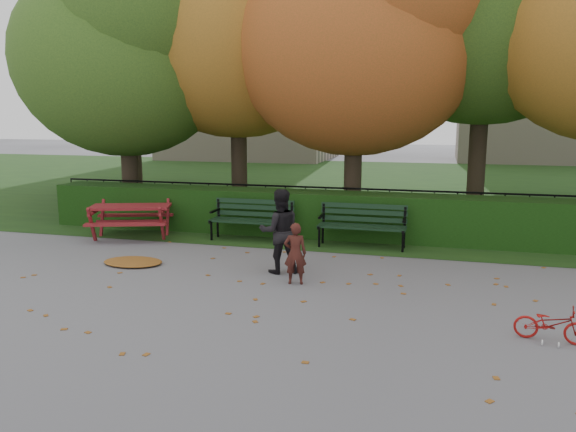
% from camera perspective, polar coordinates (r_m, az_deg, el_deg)
% --- Properties ---
extents(ground, '(90.00, 90.00, 0.00)m').
position_cam_1_polar(ground, '(8.55, -3.35, -8.23)').
color(ground, slate).
rests_on(ground, ground).
extents(grass_strip, '(90.00, 90.00, 0.00)m').
position_cam_1_polar(grass_strip, '(22.00, 8.33, 3.11)').
color(grass_strip, '#193614').
rests_on(grass_strip, ground).
extents(building_left, '(10.00, 7.00, 15.00)m').
position_cam_1_polar(building_left, '(35.94, -3.95, 17.92)').
color(building_left, '#B7A88E').
rests_on(building_left, ground).
extents(building_right, '(9.00, 6.00, 12.00)m').
position_cam_1_polar(building_right, '(36.23, 24.56, 14.60)').
color(building_right, '#B7A88E').
rests_on(building_right, ground).
extents(hedge, '(13.00, 0.90, 1.00)m').
position_cam_1_polar(hedge, '(12.65, 3.12, 0.20)').
color(hedge, black).
rests_on(hedge, ground).
extents(iron_fence, '(14.00, 0.04, 1.02)m').
position_cam_1_polar(iron_fence, '(13.41, 3.84, 0.93)').
color(iron_fence, black).
rests_on(iron_fence, ground).
extents(tree_a, '(5.88, 5.60, 7.48)m').
position_cam_1_polar(tree_a, '(15.48, -15.79, 16.62)').
color(tree_a, '#30241B').
rests_on(tree_a, ground).
extents(tree_b, '(6.72, 6.40, 8.79)m').
position_cam_1_polar(tree_b, '(15.51, -4.26, 20.25)').
color(tree_b, '#30241B').
rests_on(tree_b, ground).
extents(tree_c, '(6.30, 6.00, 8.00)m').
position_cam_1_polar(tree_c, '(13.91, 8.20, 18.92)').
color(tree_c, '#30241B').
rests_on(tree_c, ground).
extents(tree_f, '(6.93, 6.60, 9.19)m').
position_cam_1_polar(tree_f, '(19.74, -15.35, 18.62)').
color(tree_f, '#30241B').
rests_on(tree_f, ground).
extents(bench_left, '(1.80, 0.57, 0.88)m').
position_cam_1_polar(bench_left, '(12.23, -3.64, -0.06)').
color(bench_left, black).
rests_on(bench_left, ground).
extents(bench_right, '(1.80, 0.57, 0.88)m').
position_cam_1_polar(bench_right, '(11.68, 7.57, -0.62)').
color(bench_right, black).
rests_on(bench_right, ground).
extents(picnic_table, '(2.06, 1.85, 0.83)m').
position_cam_1_polar(picnic_table, '(12.89, -15.68, 0.32)').
color(picnic_table, maroon).
rests_on(picnic_table, ground).
extents(leaf_pile, '(1.34, 1.16, 0.08)m').
position_cam_1_polar(leaf_pile, '(10.75, -15.47, -4.50)').
color(leaf_pile, maroon).
rests_on(leaf_pile, ground).
extents(leaf_scatter, '(9.00, 5.70, 0.01)m').
position_cam_1_polar(leaf_scatter, '(8.82, -2.72, -7.60)').
color(leaf_scatter, maroon).
rests_on(leaf_scatter, ground).
extents(child, '(0.41, 0.32, 1.01)m').
position_cam_1_polar(child, '(9.05, 0.74, -3.82)').
color(child, '#411A15').
rests_on(child, ground).
extents(adult, '(0.87, 0.79, 1.46)m').
position_cam_1_polar(adult, '(9.66, -0.85, -1.55)').
color(adult, black).
rests_on(adult, ground).
extents(bicycle, '(0.88, 0.42, 0.44)m').
position_cam_1_polar(bicycle, '(7.59, 25.19, -9.89)').
color(bicycle, '#9A110E').
rests_on(bicycle, ground).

